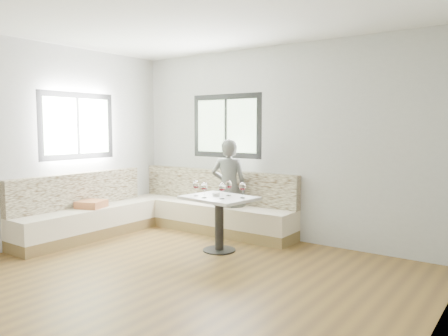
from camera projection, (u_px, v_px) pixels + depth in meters
The scene contains 10 objects.
room at pixel (154, 149), 4.46m from camera, with size 5.01×5.01×2.81m.
banquette at pixel (157, 212), 6.69m from camera, with size 2.90×2.80×0.95m.
table at pixel (219, 210), 5.73m from camera, with size 0.96×0.79×0.73m.
person at pixel (229, 188), 6.52m from camera, with size 0.53×0.35×1.46m, color #52544E.
olive_ramekin at pixel (216, 194), 5.77m from camera, with size 0.11×0.11×0.04m.
wine_glass_a at pixel (196, 185), 5.75m from camera, with size 0.09×0.09×0.20m.
wine_glass_b at pixel (204, 187), 5.59m from camera, with size 0.09×0.09×0.20m.
wine_glass_c at pixel (222, 188), 5.51m from camera, with size 0.09×0.09×0.20m.
wine_glass_d at pixel (229, 185), 5.77m from camera, with size 0.09×0.09×0.20m.
wine_glass_e at pixel (243, 187), 5.57m from camera, with size 0.09×0.09×0.20m.
Camera 1 is at (3.11, -3.11, 1.64)m, focal length 35.00 mm.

